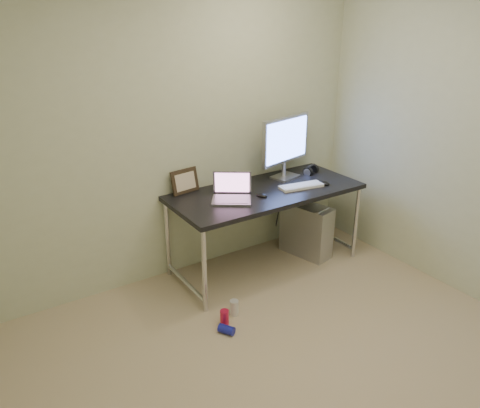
# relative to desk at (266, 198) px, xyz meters

# --- Properties ---
(floor) EXTENTS (3.50, 3.50, 0.00)m
(floor) POSITION_rel_desk_xyz_m (-0.62, -1.38, -0.68)
(floor) COLOR tan
(floor) RESTS_ON ground
(wall_back) EXTENTS (3.50, 0.02, 2.50)m
(wall_back) POSITION_rel_desk_xyz_m (-0.62, 0.37, 0.57)
(wall_back) COLOR beige
(wall_back) RESTS_ON ground
(desk) EXTENTS (1.71, 0.75, 0.75)m
(desk) POSITION_rel_desk_xyz_m (0.00, 0.00, 0.00)
(desk) COLOR black
(desk) RESTS_ON ground
(tower_computer) EXTENTS (0.32, 0.52, 0.54)m
(tower_computer) POSITION_rel_desk_xyz_m (0.47, -0.03, -0.42)
(tower_computer) COLOR #AFAFB4
(tower_computer) RESTS_ON ground
(cable_a) EXTENTS (0.01, 0.16, 0.69)m
(cable_a) POSITION_rel_desk_xyz_m (0.42, 0.32, -0.28)
(cable_a) COLOR black
(cable_a) RESTS_ON ground
(cable_b) EXTENTS (0.02, 0.11, 0.71)m
(cable_b) POSITION_rel_desk_xyz_m (0.51, 0.30, -0.30)
(cable_b) COLOR black
(cable_b) RESTS_ON ground
(can_red) EXTENTS (0.09, 0.09, 0.12)m
(can_red) POSITION_rel_desk_xyz_m (-0.78, -0.57, -0.62)
(can_red) COLOR red
(can_red) RESTS_ON ground
(can_white) EXTENTS (0.08, 0.08, 0.13)m
(can_white) POSITION_rel_desk_xyz_m (-0.65, -0.50, -0.61)
(can_white) COLOR silver
(can_white) RESTS_ON ground
(can_blue) EXTENTS (0.12, 0.14, 0.07)m
(can_blue) POSITION_rel_desk_xyz_m (-0.82, -0.67, -0.64)
(can_blue) COLOR #191E9E
(can_blue) RESTS_ON ground
(laptop) EXTENTS (0.41, 0.40, 0.22)m
(laptop) POSITION_rel_desk_xyz_m (-0.36, -0.02, 0.13)
(laptop) COLOR #B1B0B7
(laptop) RESTS_ON desk
(monitor) EXTENTS (0.61, 0.23, 0.58)m
(monitor) POSITION_rel_desk_xyz_m (0.34, 0.18, 0.41)
(monitor) COLOR #B1B0B7
(monitor) RESTS_ON desk
(keyboard) EXTENTS (0.41, 0.19, 0.02)m
(keyboard) POSITION_rel_desk_xyz_m (0.30, -0.12, 0.09)
(keyboard) COLOR white
(keyboard) RESTS_ON desk
(mouse_right) EXTENTS (0.10, 0.14, 0.04)m
(mouse_right) POSITION_rel_desk_xyz_m (0.52, -0.16, 0.09)
(mouse_right) COLOR black
(mouse_right) RESTS_ON desk
(mouse_left) EXTENTS (0.09, 0.12, 0.04)m
(mouse_left) POSITION_rel_desk_xyz_m (-0.13, -0.11, 0.09)
(mouse_left) COLOR black
(mouse_left) RESTS_ON desk
(headphones) EXTENTS (0.18, 0.10, 0.10)m
(headphones) POSITION_rel_desk_xyz_m (0.63, 0.13, 0.10)
(headphones) COLOR black
(headphones) RESTS_ON desk
(picture_frame) EXTENTS (0.27, 0.11, 0.21)m
(picture_frame) POSITION_rel_desk_xyz_m (-0.62, 0.33, 0.18)
(picture_frame) COLOR black
(picture_frame) RESTS_ON desk
(webcam) EXTENTS (0.04, 0.04, 0.11)m
(webcam) POSITION_rel_desk_xyz_m (-0.37, 0.25, 0.15)
(webcam) COLOR silver
(webcam) RESTS_ON desk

